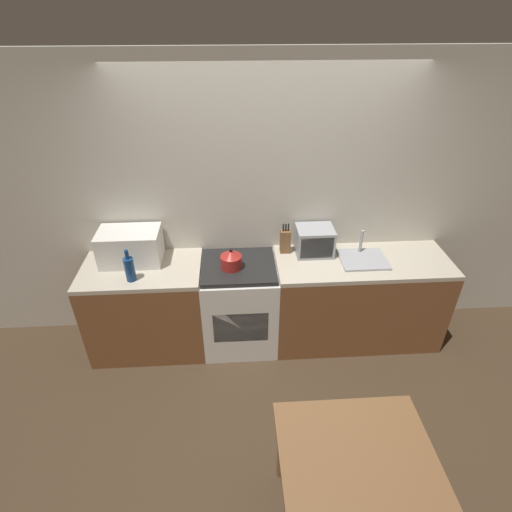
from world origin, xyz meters
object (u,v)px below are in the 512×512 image
Objects in this scene: kettle at (231,259)px; microwave at (130,247)px; toaster_oven at (314,241)px; stove_range at (240,304)px; bottle at (130,269)px; dining_table at (355,461)px.

microwave is at bearing 169.68° from kettle.
microwave is 1.64m from toaster_oven.
stove_range is at bearing -167.39° from toaster_oven.
stove_range is 1.08m from bottle.
bottle is 0.88× the size of toaster_oven.
dining_table is (0.62, -1.67, 0.18)m from stove_range.
kettle is at bearing -150.72° from stove_range.
toaster_oven is 0.38× the size of dining_table.
bottle reaches higher than toaster_oven.
microwave is at bearing 172.53° from stove_range.
kettle is 0.79m from toaster_oven.
bottle reaches higher than dining_table.
stove_range is 1.13m from microwave.
stove_range is 1.69× the size of microwave.
microwave is 0.60× the size of dining_table.
dining_table is (-0.08, -1.83, -0.40)m from toaster_oven.
stove_range is at bearing 29.28° from kettle.
stove_range is 0.54m from kettle.
toaster_oven is (1.60, 0.32, 0.01)m from bottle.
stove_range is at bearing 10.51° from bottle.
toaster_oven is 1.87m from dining_table.
kettle is (-0.06, -0.04, 0.54)m from stove_range.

